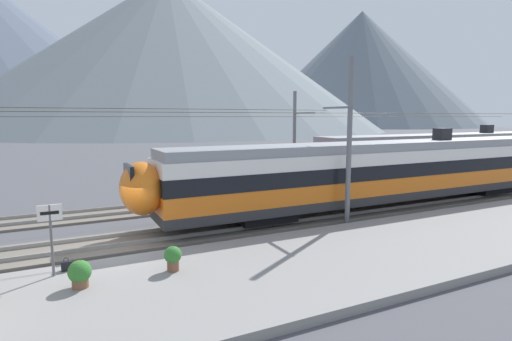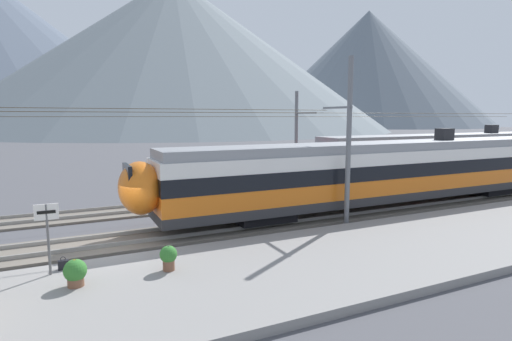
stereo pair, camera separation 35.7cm
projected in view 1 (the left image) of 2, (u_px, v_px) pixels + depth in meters
ground_plane at (113, 257)px, 15.21m from camera, size 400.00×400.00×0.00m
platform_slab at (132, 298)px, 11.43m from camera, size 120.00×6.74×0.29m
track_near at (108, 244)px, 16.56m from camera, size 120.00×3.00×0.28m
track_far at (96, 215)px, 21.50m from camera, size 120.00×3.00×0.28m
train_near_platform at (384, 171)px, 22.81m from camera, size 28.35×2.90×4.27m
train_far_track at (449, 154)px, 33.26m from camera, size 28.11×2.92×4.27m
catenary_mast_mid at (347, 140)px, 19.15m from camera, size 40.13×2.23×8.02m
catenary_mast_far_side at (296, 138)px, 29.02m from camera, size 40.13×2.65×7.06m
platform_sign at (50, 224)px, 12.47m from camera, size 0.70×0.08×2.28m
handbag_near_sign at (66, 266)px, 13.11m from camera, size 0.32×0.18×0.44m
potted_plant_platform_edge at (173, 256)px, 13.05m from camera, size 0.57×0.57×0.82m
potted_plant_by_shelter at (80, 273)px, 11.78m from camera, size 0.66×0.66×0.82m
mountain_central_peak at (169, 54)px, 155.30m from camera, size 161.42×161.42×57.83m
mountain_right_ridge at (361, 69)px, 224.26m from camera, size 131.11×131.11×62.38m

